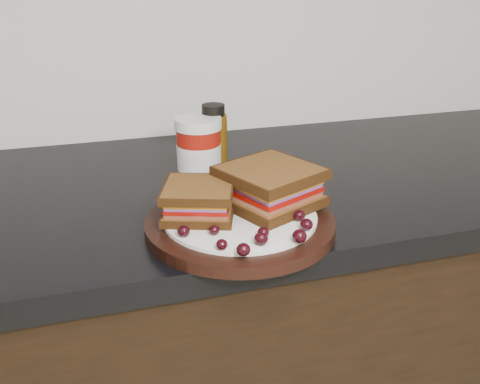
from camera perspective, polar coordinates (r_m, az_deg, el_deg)
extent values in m
cube|color=black|center=(1.23, -0.98, -19.35)|extent=(3.96, 0.58, 0.86)
cube|color=black|center=(0.99, -1.15, 0.32)|extent=(3.98, 0.60, 0.04)
cylinder|color=black|center=(0.79, 0.00, -3.40)|extent=(0.28, 0.28, 0.02)
ellipsoid|color=black|center=(0.72, -6.03, -4.17)|extent=(0.02, 0.02, 0.02)
ellipsoid|color=black|center=(0.73, -2.76, -4.06)|extent=(0.01, 0.01, 0.01)
ellipsoid|color=black|center=(0.69, -1.96, -5.62)|extent=(0.02, 0.02, 0.01)
ellipsoid|color=black|center=(0.67, 0.36, -6.16)|extent=(0.02, 0.02, 0.02)
ellipsoid|color=black|center=(0.70, 2.28, -4.99)|extent=(0.02, 0.02, 0.02)
ellipsoid|color=black|center=(0.72, 2.50, -4.33)|extent=(0.02, 0.02, 0.01)
ellipsoid|color=black|center=(0.71, 6.36, -4.70)|extent=(0.02, 0.02, 0.02)
ellipsoid|color=black|center=(0.74, 7.10, -3.47)|extent=(0.02, 0.02, 0.02)
ellipsoid|color=black|center=(0.77, 6.33, -2.50)|extent=(0.02, 0.02, 0.02)
ellipsoid|color=black|center=(0.77, 4.92, -2.18)|extent=(0.02, 0.02, 0.02)
ellipsoid|color=black|center=(0.83, 5.44, -0.41)|extent=(0.02, 0.02, 0.02)
ellipsoid|color=black|center=(0.83, 3.00, -0.50)|extent=(0.02, 0.02, 0.01)
ellipsoid|color=black|center=(0.84, 2.66, 0.02)|extent=(0.02, 0.02, 0.02)
ellipsoid|color=black|center=(0.80, -6.11, -1.34)|extent=(0.02, 0.02, 0.02)
ellipsoid|color=black|center=(0.77, -6.10, -2.23)|extent=(0.02, 0.02, 0.02)
ellipsoid|color=black|center=(0.76, -4.66, -2.73)|extent=(0.02, 0.02, 0.02)
ellipsoid|color=black|center=(0.80, -4.51, -1.17)|extent=(0.02, 0.02, 0.02)
ellipsoid|color=black|center=(0.79, -5.08, -1.68)|extent=(0.02, 0.02, 0.02)
ellipsoid|color=black|center=(0.76, -6.99, -2.54)|extent=(0.02, 0.02, 0.02)
cylinder|color=maroon|center=(0.94, -4.40, 4.35)|extent=(0.11, 0.11, 0.12)
cylinder|color=#533608|center=(0.97, -2.81, 5.41)|extent=(0.06, 0.06, 0.14)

